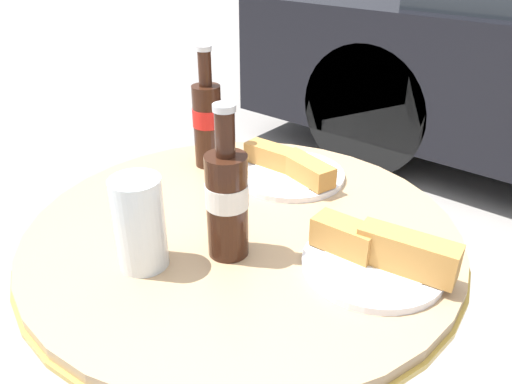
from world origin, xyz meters
TOP-DOWN VIEW (x-y plane):
  - bistro_table at (0.00, 0.00)m, footprint 0.77×0.77m
  - cola_bottle_left at (0.04, -0.08)m, footprint 0.07×0.07m
  - cola_bottle_right at (-0.22, 0.14)m, footprint 0.06×0.06m
  - drinking_glass at (-0.04, -0.18)m, footprint 0.08×0.08m
  - lunch_plate_near at (0.24, 0.04)m, footprint 0.23×0.22m
  - lunch_plate_far at (-0.04, 0.20)m, footprint 0.23×0.23m

SIDE VIEW (x-z plane):
  - bistro_table at x=0.00m, z-range 0.20..0.97m
  - lunch_plate_far at x=-0.04m, z-range 0.76..0.81m
  - lunch_plate_near at x=0.24m, z-range 0.75..0.83m
  - drinking_glass at x=-0.04m, z-range 0.76..0.91m
  - cola_bottle_left at x=0.04m, z-range 0.74..0.99m
  - cola_bottle_right at x=-0.22m, z-range 0.74..1.00m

